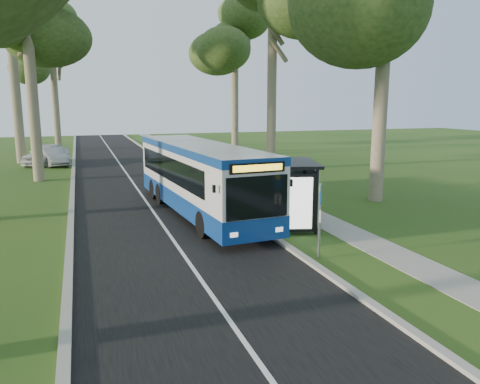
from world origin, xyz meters
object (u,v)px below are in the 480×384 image
object	(u,v)px
bus_stop_sign	(320,212)
bus_shelter	(303,182)
car_white	(46,154)
litter_bin	(253,194)
car_silver	(53,156)
bus	(200,178)

from	to	relation	value
bus_stop_sign	bus_shelter	size ratio (longest dim) A/B	0.72
bus_stop_sign	car_white	world-z (taller)	bus_stop_sign
bus_shelter	litter_bin	world-z (taller)	bus_shelter
litter_bin	car_white	xyz separation A→B (m)	(-10.46, 18.80, 0.37)
bus_shelter	car_white	distance (m)	26.09
bus_stop_sign	car_silver	xyz separation A→B (m)	(-8.95, 26.50, -0.81)
bus_stop_sign	car_white	distance (m)	28.92
bus_shelter	car_silver	size ratio (longest dim) A/B	0.77
bus	car_white	size ratio (longest dim) A/B	2.41
litter_bin	car_silver	distance (m)	20.54
bus	litter_bin	xyz separation A→B (m)	(3.01, 1.42, -1.14)
car_silver	litter_bin	bearing A→B (deg)	-78.27
car_white	car_silver	xyz separation A→B (m)	(0.56, -0.80, -0.12)
bus	car_white	distance (m)	21.56
car_white	car_silver	size ratio (longest dim) A/B	1.14
bus	litter_bin	size ratio (longest dim) A/B	12.85
bus_shelter	car_silver	xyz separation A→B (m)	(-10.10, 22.99, -1.11)
car_white	car_silver	distance (m)	0.99
bus	bus_stop_sign	size ratio (longest dim) A/B	4.89
bus_stop_sign	litter_bin	distance (m)	8.62
bus	litter_bin	world-z (taller)	bus
litter_bin	car_silver	size ratio (longest dim) A/B	0.21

